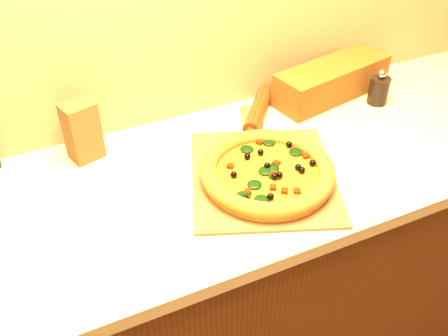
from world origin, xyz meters
TOP-DOWN VIEW (x-y plane):
  - cabinet at (0.00, 1.43)m, footprint 2.80×0.65m
  - countertop at (0.00, 1.43)m, footprint 2.84×0.68m
  - pizza_peel at (0.18, 1.38)m, footprint 0.51×0.62m
  - pizza at (0.18, 1.34)m, footprint 0.36×0.36m
  - pepper_grinder at (0.71, 1.55)m, footprint 0.06×0.06m
  - rolling_pin at (0.31, 1.64)m, footprint 0.25×0.30m
  - bread_bag at (0.59, 1.66)m, footprint 0.44×0.21m
  - paper_bag at (-0.24, 1.66)m, footprint 0.10×0.09m

SIDE VIEW (x-z plane):
  - cabinet at x=0.00m, z-range 0.00..0.86m
  - countertop at x=0.00m, z-range 0.86..0.90m
  - pizza_peel at x=0.18m, z-range 0.90..0.91m
  - rolling_pin at x=0.31m, z-range 0.90..0.95m
  - pizza at x=0.18m, z-range 0.91..0.96m
  - pepper_grinder at x=0.71m, z-range 0.89..1.01m
  - bread_bag at x=0.59m, z-range 0.90..1.01m
  - paper_bag at x=-0.24m, z-range 0.90..1.07m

